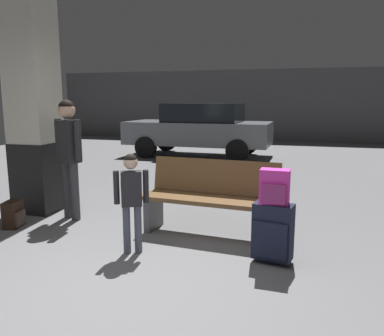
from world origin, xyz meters
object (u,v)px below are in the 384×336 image
(structural_pillar, at_px, (34,103))
(parked_car_far, at_px, (200,128))
(adult, at_px, (69,147))
(bench, at_px, (210,198))
(suitcase, at_px, (273,232))
(child, at_px, (131,193))
(backpack_dark_floor, at_px, (13,214))
(backpack_bright, at_px, (275,187))

(structural_pillar, relative_size, parked_car_far, 0.76)
(structural_pillar, height_order, adult, structural_pillar)
(bench, distance_m, suitcase, 1.03)
(suitcase, bearing_deg, adult, 165.12)
(structural_pillar, relative_size, adult, 1.96)
(bench, relative_size, child, 1.55)
(suitcase, distance_m, parked_car_far, 7.47)
(structural_pillar, xyz_separation_m, child, (1.97, -1.10, -0.90))
(parked_car_far, bearing_deg, structural_pillar, -97.79)
(backpack_dark_floor, bearing_deg, backpack_bright, -3.68)
(structural_pillar, bearing_deg, child, -29.10)
(suitcase, bearing_deg, parked_car_far, 110.30)
(child, distance_m, adult, 1.60)
(suitcase, height_order, backpack_dark_floor, suitcase)
(bench, distance_m, backpack_bright, 1.08)
(suitcase, height_order, child, child)
(bench, height_order, parked_car_far, parked_car_far)
(structural_pillar, bearing_deg, bench, -6.47)
(adult, bearing_deg, suitcase, -14.88)
(structural_pillar, distance_m, backpack_bright, 3.63)
(bench, height_order, child, child)
(bench, xyz_separation_m, parked_car_far, (-1.80, 6.33, 0.36))
(parked_car_far, bearing_deg, adult, -91.37)
(structural_pillar, xyz_separation_m, bench, (2.63, -0.30, -1.12))
(adult, height_order, backpack_dark_floor, adult)
(bench, height_order, adult, adult)
(child, height_order, parked_car_far, parked_car_far)
(bench, relative_size, suitcase, 2.71)
(suitcase, distance_m, child, 1.48)
(suitcase, distance_m, backpack_dark_floor, 3.26)
(suitcase, xyz_separation_m, child, (-1.44, -0.14, 0.33))
(suitcase, relative_size, backpack_bright, 1.78)
(bench, xyz_separation_m, backpack_dark_floor, (-2.46, -0.45, -0.28))
(parked_car_far, bearing_deg, bench, -74.12)
(child, height_order, adult, adult)
(bench, bearing_deg, backpack_dark_floor, -169.63)
(structural_pillar, relative_size, suitcase, 5.20)
(structural_pillar, distance_m, backpack_dark_floor, 1.59)
(child, xyz_separation_m, parked_car_far, (-1.15, 7.13, 0.15))
(bench, bearing_deg, parked_car_far, 105.88)
(suitcase, relative_size, child, 0.57)
(child, bearing_deg, adult, 146.19)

